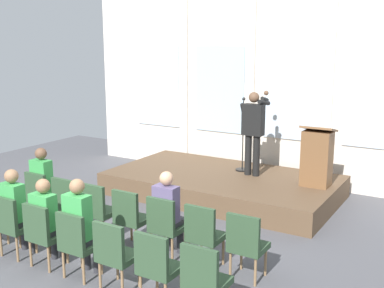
{
  "coord_description": "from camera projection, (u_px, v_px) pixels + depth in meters",
  "views": [
    {
      "loc": [
        4.34,
        -4.46,
        3.11
      ],
      "look_at": [
        0.16,
        2.48,
        1.37
      ],
      "focal_mm": 44.67,
      "sensor_mm": 36.0,
      "label": 1
    }
  ],
  "objects": [
    {
      "name": "chair_r0_c0",
      "position": [
        41.0,
        195.0,
        8.21
      ],
      "size": [
        0.46,
        0.44,
        0.94
      ],
      "color": "olive",
      "rests_on": "ground"
    },
    {
      "name": "mic_stand",
      "position": [
        242.0,
        155.0,
        10.04
      ],
      "size": [
        0.28,
        0.28,
        1.55
      ],
      "color": "black",
      "rests_on": "stage_platform"
    },
    {
      "name": "chair_r0_c3",
      "position": [
        130.0,
        215.0,
        7.23
      ],
      "size": [
        0.46,
        0.44,
        0.94
      ],
      "color": "olive",
      "rests_on": "ground"
    },
    {
      "name": "chair_r1_c5",
      "position": [
        157.0,
        264.0,
        5.65
      ],
      "size": [
        0.46,
        0.44,
        0.94
      ],
      "color": "olive",
      "rests_on": "ground"
    },
    {
      "name": "chair_r0_c5",
      "position": [
        204.0,
        232.0,
        6.58
      ],
      "size": [
        0.46,
        0.44,
        0.94
      ],
      "color": "olive",
      "rests_on": "ground"
    },
    {
      "name": "chair_r1_c4",
      "position": [
        115.0,
        252.0,
        5.97
      ],
      "size": [
        0.46,
        0.44,
        0.94
      ],
      "color": "olive",
      "rests_on": "ground"
    },
    {
      "name": "audience_r1_c1",
      "position": [
        16.0,
        208.0,
        6.97
      ],
      "size": [
        0.36,
        0.39,
        1.32
      ],
      "color": "#2D2D33",
      "rests_on": "ground"
    },
    {
      "name": "chair_r1_c2",
      "position": [
        43.0,
        231.0,
        6.62
      ],
      "size": [
        0.46,
        0.44,
        0.94
      ],
      "color": "olive",
      "rests_on": "ground"
    },
    {
      "name": "audience_r0_c4",
      "position": [
        168.0,
        209.0,
        6.94
      ],
      "size": [
        0.36,
        0.39,
        1.3
      ],
      "color": "#2D2D33",
      "rests_on": "ground"
    },
    {
      "name": "chair_r0_c4",
      "position": [
        165.0,
        223.0,
        6.91
      ],
      "size": [
        0.46,
        0.44,
        0.94
      ],
      "color": "olive",
      "rests_on": "ground"
    },
    {
      "name": "audience_r0_c0",
      "position": [
        44.0,
        182.0,
        8.23
      ],
      "size": [
        0.36,
        0.39,
        1.35
      ],
      "color": "#2D2D33",
      "rests_on": "ground"
    },
    {
      "name": "chair_r0_c2",
      "position": [
        98.0,
        208.0,
        7.56
      ],
      "size": [
        0.46,
        0.44,
        0.94
      ],
      "color": "olive",
      "rests_on": "ground"
    },
    {
      "name": "chair_r0_c1",
      "position": [
        69.0,
        201.0,
        7.88
      ],
      "size": [
        0.46,
        0.44,
        0.94
      ],
      "color": "olive",
      "rests_on": "ground"
    },
    {
      "name": "rear_partition",
      "position": [
        257.0,
        86.0,
        10.71
      ],
      "size": [
        8.79,
        0.14,
        4.31
      ],
      "color": "silver",
      "rests_on": "ground"
    },
    {
      "name": "ground_plane",
      "position": [
        90.0,
        272.0,
        6.57
      ],
      "size": [
        14.34,
        14.34,
        0.0
      ],
      "primitive_type": "plane",
      "color": "#4C4C51"
    },
    {
      "name": "speaker",
      "position": [
        253.0,
        127.0,
        9.56
      ],
      "size": [
        0.52,
        0.69,
        1.7
      ],
      "color": "black",
      "rests_on": "stage_platform"
    },
    {
      "name": "chair_r1_c3",
      "position": [
        77.0,
        241.0,
        6.3
      ],
      "size": [
        0.46,
        0.44,
        0.94
      ],
      "color": "olive",
      "rests_on": "ground"
    },
    {
      "name": "chair_r1_c6",
      "position": [
        204.0,
        277.0,
        5.32
      ],
      "size": [
        0.46,
        0.44,
        0.94
      ],
      "color": "olive",
      "rests_on": "ground"
    },
    {
      "name": "chair_r1_c1",
      "position": [
        12.0,
        222.0,
        6.95
      ],
      "size": [
        0.46,
        0.44,
        0.94
      ],
      "color": "olive",
      "rests_on": "ground"
    },
    {
      "name": "audience_r1_c2",
      "position": [
        47.0,
        217.0,
        6.65
      ],
      "size": [
        0.36,
        0.39,
        1.28
      ],
      "color": "#2D2D33",
      "rests_on": "ground"
    },
    {
      "name": "audience_r1_c3",
      "position": [
        81.0,
        223.0,
        6.32
      ],
      "size": [
        0.36,
        0.39,
        1.37
      ],
      "color": "#2D2D33",
      "rests_on": "ground"
    },
    {
      "name": "stage_platform",
      "position": [
        222.0,
        185.0,
        9.84
      ],
      "size": [
        4.56,
        2.52,
        0.44
      ],
      "primitive_type": "cube",
      "color": "brown",
      "rests_on": "ground"
    },
    {
      "name": "lectern",
      "position": [
        317.0,
        157.0,
        8.93
      ],
      "size": [
        0.6,
        0.48,
        1.16
      ],
      "color": "brown",
      "rests_on": "stage_platform"
    },
    {
      "name": "chair_r0_c6",
      "position": [
        246.0,
        242.0,
        6.26
      ],
      "size": [
        0.46,
        0.44,
        0.94
      ],
      "color": "olive",
      "rests_on": "ground"
    }
  ]
}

